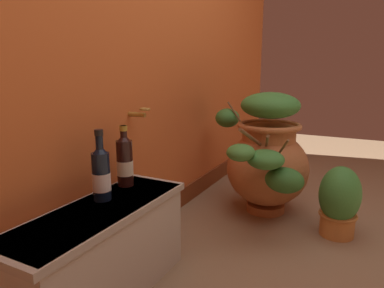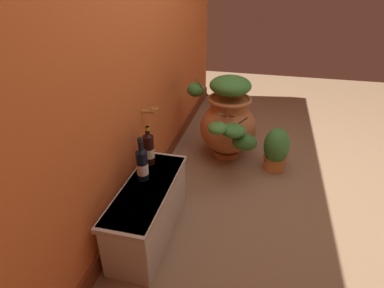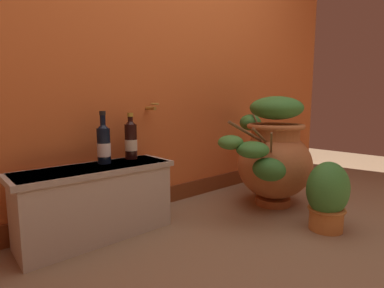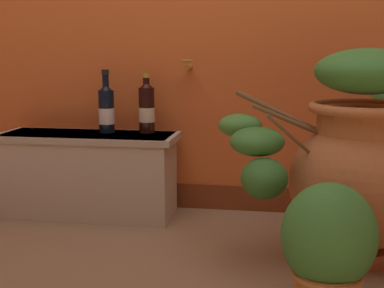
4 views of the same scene
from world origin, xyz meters
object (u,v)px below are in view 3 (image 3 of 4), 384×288
at_px(wine_bottle_left, 131,139).
at_px(potted_shrub, 327,195).
at_px(wine_bottle_middle, 104,143).
at_px(terracotta_urn, 273,154).

bearing_deg(wine_bottle_left, potted_shrub, -49.20).
distance_m(wine_bottle_left, wine_bottle_middle, 0.19).
bearing_deg(wine_bottle_left, wine_bottle_middle, -171.89).
bearing_deg(potted_shrub, wine_bottle_middle, 138.02).
distance_m(terracotta_urn, potted_shrub, 0.51).
xyz_separation_m(wine_bottle_middle, potted_shrub, (0.96, -0.86, -0.31)).
bearing_deg(terracotta_urn, potted_shrub, -106.64).
xyz_separation_m(terracotta_urn, potted_shrub, (-0.14, -0.46, -0.17)).
xyz_separation_m(terracotta_urn, wine_bottle_left, (-0.91, 0.43, 0.15)).
height_order(wine_bottle_middle, potted_shrub, wine_bottle_middle).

